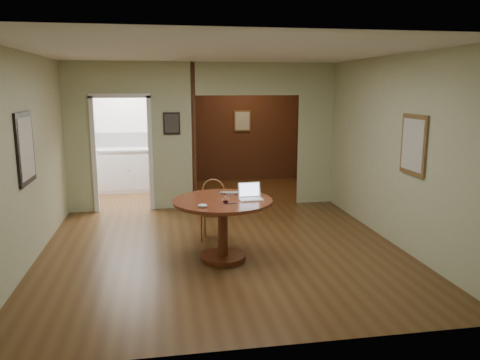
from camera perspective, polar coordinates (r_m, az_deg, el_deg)
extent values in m
plane|color=#492D15|center=(6.61, -2.07, -8.65)|extent=(5.00, 5.00, 0.00)
plane|color=silver|center=(6.23, -2.25, 15.40)|extent=(5.00, 5.00, 0.00)
plane|color=#BAB890|center=(3.85, 2.79, -2.23)|extent=(5.00, 0.00, 5.00)
plane|color=#BAB890|center=(6.45, -24.77, 2.20)|extent=(0.00, 5.00, 5.00)
plane|color=#BAB890|center=(7.05, 18.45, 3.36)|extent=(0.00, 5.00, 5.00)
cube|color=#BAB890|center=(8.82, -19.10, 4.79)|extent=(0.50, 2.70, 0.04)
cube|color=#BAB890|center=(8.71, -8.29, 5.21)|extent=(0.80, 2.70, 0.04)
cube|color=#BAB890|center=(9.20, 9.18, 5.50)|extent=(0.70, 2.70, 0.04)
plane|color=silver|center=(10.71, -12.63, 6.17)|extent=(2.70, 0.00, 2.70)
plane|color=#412713|center=(11.37, 0.26, 6.72)|extent=(2.70, 0.00, 2.70)
cube|color=#412713|center=(9.97, -6.18, 6.02)|extent=(0.08, 2.50, 2.70)
cube|color=black|center=(6.42, -24.71, 3.53)|extent=(0.03, 0.70, 0.90)
cube|color=brown|center=(6.59, 20.41, 4.03)|extent=(0.03, 0.60, 0.80)
cube|color=black|center=(8.67, -8.33, 6.85)|extent=(0.30, 0.03, 0.40)
cube|color=beige|center=(11.34, 0.28, 7.22)|extent=(0.40, 0.03, 0.50)
cube|color=white|center=(10.72, -12.57, 4.83)|extent=(2.00, 0.02, 0.32)
cylinder|color=maroon|center=(6.32, -2.08, -9.32)|extent=(0.61, 0.61, 0.05)
cylinder|color=maroon|center=(6.20, -2.11, -6.09)|extent=(0.13, 0.13, 0.70)
cylinder|color=maroon|center=(6.10, -2.14, -2.58)|extent=(1.30, 1.30, 0.04)
cylinder|color=#955E34|center=(6.98, -3.43, -4.05)|extent=(0.47, 0.47, 0.03)
cylinder|color=#955E34|center=(6.93, -4.72, -5.94)|extent=(0.03, 0.03, 0.41)
cylinder|color=#955E34|center=(6.89, -2.48, -6.02)|extent=(0.03, 0.03, 0.41)
cylinder|color=#955E34|center=(7.19, -4.30, -5.30)|extent=(0.03, 0.03, 0.41)
cylinder|color=#955E34|center=(7.14, -2.15, -5.38)|extent=(0.03, 0.03, 0.41)
cylinder|color=#955E34|center=(7.09, -4.49, -2.38)|extent=(0.02, 0.02, 0.33)
cylinder|color=#955E34|center=(7.04, -2.03, -2.45)|extent=(0.02, 0.02, 0.33)
torus|color=#955E34|center=(7.04, -3.26, -1.25)|extent=(0.34, 0.12, 0.35)
cube|color=white|center=(6.07, 1.34, -2.37)|extent=(0.31, 0.22, 0.01)
cube|color=silver|center=(6.04, 1.39, -2.35)|extent=(0.26, 0.12, 0.00)
cube|color=white|center=(6.16, 1.13, -1.16)|extent=(0.30, 0.07, 0.20)
cube|color=#97A3C1|center=(6.15, 1.14, -1.18)|extent=(0.26, 0.05, 0.16)
imported|color=silver|center=(6.37, -1.12, -1.66)|extent=(0.35, 0.27, 0.02)
ellipsoid|color=white|center=(5.69, -4.57, -3.15)|extent=(0.13, 0.09, 0.05)
cylinder|color=#0C1557|center=(5.87, -1.06, -2.88)|extent=(0.14, 0.02, 0.01)
cube|color=white|center=(10.53, -12.49, 1.15)|extent=(2.00, 0.55, 0.90)
cube|color=silver|center=(10.46, -12.60, 3.68)|extent=(2.06, 0.60, 0.04)
sphere|color=#B20C0C|center=(10.24, -13.41, 1.11)|extent=(0.03, 0.03, 0.03)
sphere|color=#B20C0C|center=(10.22, -7.82, 1.30)|extent=(0.03, 0.03, 0.03)
ellipsoid|color=beige|center=(10.42, -9.47, 4.64)|extent=(0.33, 0.31, 0.27)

